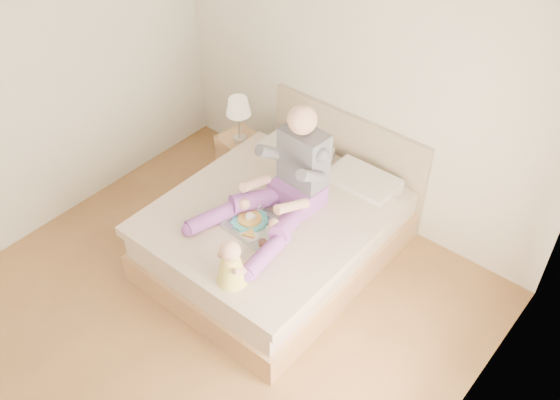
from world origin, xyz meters
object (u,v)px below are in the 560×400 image
Objects in this scene: bed at (281,227)px; baby at (232,265)px; adult at (286,184)px; tray at (259,225)px; nightstand at (242,159)px.

baby is at bearing -72.36° from bed.
adult is 0.40m from tray.
adult is 3.04× the size of baby.
nightstand is 1.31× the size of baby.
adult reaches higher than bed.
bed is 1.06m from baby.
tray is at bearing -31.52° from nightstand.
bed is 0.49m from tray.
adult is 0.90m from baby.
adult reaches higher than baby.
nightstand is 2.04m from baby.
baby is at bearing -39.12° from nightstand.
nightstand is at bearing 141.49° from tray.
tray is (-0.03, -0.31, -0.25)m from adult.
nightstand is 0.43× the size of adult.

